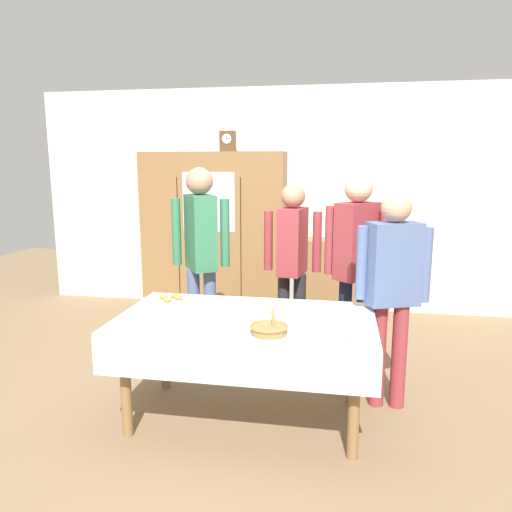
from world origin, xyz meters
TOP-DOWN VIEW (x-y plane):
  - ground_plane at (0.00, 0.00)m, footprint 12.00×12.00m
  - back_wall at (0.00, 2.65)m, footprint 6.40×0.10m
  - dining_table at (0.00, -0.24)m, footprint 1.75×1.00m
  - wall_cabinet at (-0.90, 2.35)m, footprint 1.73×0.46m
  - mantel_clock at (-0.72, 2.35)m, footprint 0.18×0.11m
  - bookshelf_low at (0.66, 2.41)m, footprint 1.10×0.35m
  - book_stack at (0.66, 2.41)m, footprint 0.18×0.23m
  - tea_cup_mid_left at (-0.06, -0.15)m, footprint 0.13×0.13m
  - tea_cup_center at (0.66, -0.55)m, footprint 0.13×0.13m
  - tea_cup_mid_right at (0.28, -0.00)m, footprint 0.13×0.13m
  - bread_basket at (0.21, -0.51)m, footprint 0.24×0.24m
  - pastry_plate at (-0.64, 0.07)m, footprint 0.28×0.28m
  - spoon_near_right at (0.40, -0.34)m, footprint 0.12×0.02m
  - spoon_front_edge at (-0.58, -0.37)m, footprint 0.12×0.02m
  - person_by_cabinet at (0.20, 0.97)m, footprint 0.52×0.39m
  - person_near_right_end at (1.00, 0.16)m, footprint 0.52×0.31m
  - person_behind_table_right at (-0.59, 0.72)m, footprint 0.52×0.41m
  - person_beside_shelf at (0.76, 0.70)m, footprint 0.52×0.40m

SIDE VIEW (x-z plane):
  - ground_plane at x=0.00m, z-range 0.00..0.00m
  - bookshelf_low at x=0.66m, z-range 0.00..0.91m
  - dining_table at x=0.00m, z-range 0.28..1.03m
  - spoon_near_right at x=0.40m, z-range 0.75..0.76m
  - spoon_front_edge at x=-0.58m, z-range 0.75..0.76m
  - pastry_plate at x=-0.64m, z-range 0.74..0.79m
  - tea_cup_mid_left at x=-0.06m, z-range 0.75..0.81m
  - tea_cup_center at x=0.66m, z-range 0.75..0.81m
  - tea_cup_mid_right at x=0.28m, z-range 0.75..0.81m
  - bread_basket at x=0.21m, z-range 0.71..0.87m
  - book_stack at x=0.66m, z-range 0.90..1.01m
  - wall_cabinet at x=-0.90m, z-range 0.00..1.93m
  - person_near_right_end at x=1.00m, z-range 0.17..1.77m
  - person_by_cabinet at x=0.20m, z-range 0.17..1.79m
  - person_beside_shelf at x=0.76m, z-range 0.19..1.90m
  - person_behind_table_right at x=-0.59m, z-range 0.20..1.96m
  - back_wall at x=0.00m, z-range 0.00..2.70m
  - mantel_clock at x=-0.72m, z-range 1.93..2.17m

